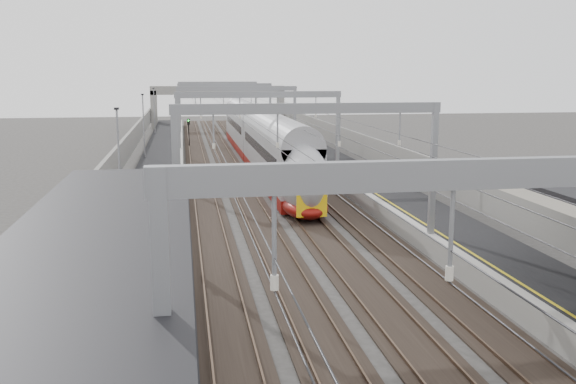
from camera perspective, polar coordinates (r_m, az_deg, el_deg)
name	(u,v)px	position (r m, az deg, el deg)	size (l,w,h in m)	color
platform_left	(158,178)	(53.57, -11.44, 1.20)	(4.00, 120.00, 1.00)	black
platform_right	(348,173)	(55.31, 5.36, 1.65)	(4.00, 120.00, 1.00)	black
tracks	(256,181)	(53.93, -2.90, 0.97)	(11.40, 140.00, 0.20)	black
overhead_line	(247,104)	(59.83, -3.68, 7.78)	(13.00, 140.00, 6.60)	gray
canopy_left	(62,306)	(11.72, -19.47, -9.57)	(4.40, 30.00, 4.24)	black
overbridge	(218,96)	(108.08, -6.24, 8.52)	(22.00, 2.20, 6.90)	gray
wall_left	(118,166)	(53.63, -14.90, 2.25)	(0.30, 120.00, 3.20)	gray
wall_right	(384,160)	(56.04, 8.55, 2.83)	(0.30, 120.00, 3.20)	gray
train	(261,144)	(61.93, -2.40, 4.27)	(2.91, 53.10, 4.60)	maroon
signal_green	(189,127)	(80.13, -8.82, 5.70)	(0.32, 0.32, 3.48)	black
signal_red_near	(259,128)	(77.85, -2.58, 5.67)	(0.32, 0.32, 3.48)	black
signal_red_far	(272,125)	(82.84, -1.45, 5.97)	(0.32, 0.32, 3.48)	black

